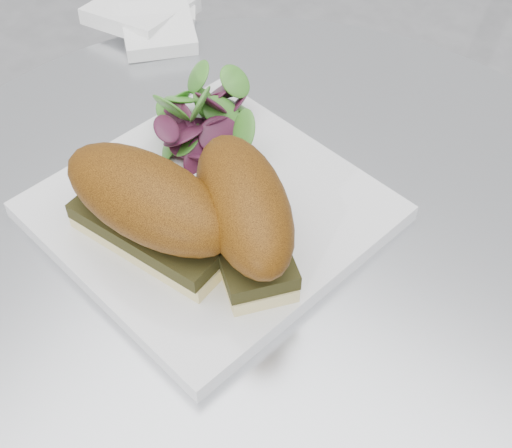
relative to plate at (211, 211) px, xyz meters
The scene contains 6 objects.
table 0.26m from the plate, ahead, with size 0.70×0.70×0.73m.
plate is the anchor object (origin of this frame).
sandwich_left 0.08m from the plate, 103.64° to the right, with size 0.16×0.08×0.08m.
sandwich_right 0.07m from the plate, 25.10° to the right, with size 0.15×0.14×0.08m.
salad 0.09m from the plate, 128.03° to the left, with size 0.10×0.10×0.05m, color #519330, non-canonical shape.
napkin 0.30m from the plate, 138.41° to the left, with size 0.13×0.13×0.02m, color white, non-canonical shape.
Camera 1 is at (0.20, -0.32, 1.18)m, focal length 50.00 mm.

